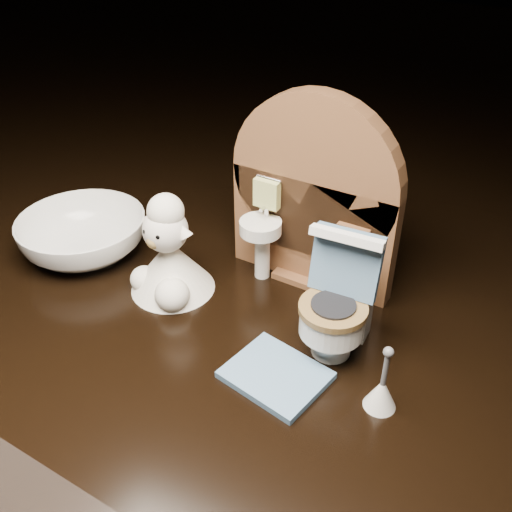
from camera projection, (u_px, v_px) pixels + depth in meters
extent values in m
cube|color=black|center=(268.00, 372.00, 0.44)|extent=(2.50, 2.50, 0.10)
cube|color=brown|center=(312.00, 231.00, 0.43)|extent=(0.13, 0.02, 0.09)
cylinder|color=brown|center=(315.00, 180.00, 0.41)|extent=(0.13, 0.02, 0.13)
cube|color=brown|center=(309.00, 274.00, 0.45)|extent=(0.05, 0.04, 0.01)
cylinder|color=white|center=(262.00, 253.00, 0.44)|extent=(0.01, 0.01, 0.04)
cylinder|color=white|center=(261.00, 227.00, 0.43)|extent=(0.03, 0.03, 0.01)
cylinder|color=silver|center=(267.00, 210.00, 0.43)|extent=(0.00, 0.00, 0.01)
cube|color=#C2C970|center=(267.00, 194.00, 0.42)|extent=(0.02, 0.01, 0.02)
cube|color=brown|center=(352.00, 240.00, 0.40)|extent=(0.02, 0.01, 0.02)
cylinder|color=beige|center=(348.00, 251.00, 0.40)|extent=(0.02, 0.02, 0.02)
cylinder|color=white|center=(332.00, 340.00, 0.38)|extent=(0.03, 0.03, 0.02)
cylinder|color=white|center=(332.00, 321.00, 0.37)|extent=(0.04, 0.04, 0.02)
cylinder|color=brown|center=(333.00, 309.00, 0.36)|extent=(0.04, 0.04, 0.00)
cube|color=white|center=(345.00, 301.00, 0.39)|extent=(0.04, 0.02, 0.05)
cube|color=#517699|center=(346.00, 263.00, 0.36)|extent=(0.05, 0.02, 0.04)
cube|color=white|center=(347.00, 237.00, 0.35)|extent=(0.05, 0.01, 0.01)
cylinder|color=#7EAE22|center=(365.00, 264.00, 0.37)|extent=(0.01, 0.01, 0.01)
cube|color=#517699|center=(276.00, 375.00, 0.36)|extent=(0.07, 0.06, 0.00)
cone|color=white|center=(381.00, 393.00, 0.34)|extent=(0.02, 0.02, 0.02)
cylinder|color=#59595B|center=(385.00, 369.00, 0.33)|extent=(0.00, 0.00, 0.03)
sphere|color=#59595B|center=(389.00, 352.00, 0.32)|extent=(0.01, 0.01, 0.01)
cone|color=white|center=(171.00, 265.00, 0.43)|extent=(0.06, 0.06, 0.04)
sphere|color=white|center=(172.00, 295.00, 0.42)|extent=(0.03, 0.03, 0.03)
sphere|color=white|center=(144.00, 279.00, 0.44)|extent=(0.02, 0.02, 0.02)
sphere|color=white|center=(165.00, 230.00, 0.41)|extent=(0.03, 0.03, 0.03)
sphere|color=#AE8B4C|center=(155.00, 241.00, 0.41)|extent=(0.01, 0.01, 0.01)
sphere|color=white|center=(166.00, 212.00, 0.41)|extent=(0.03, 0.03, 0.03)
cone|color=white|center=(151.00, 217.00, 0.42)|extent=(0.02, 0.01, 0.02)
cone|color=white|center=(183.00, 230.00, 0.40)|extent=(0.02, 0.01, 0.02)
sphere|color=black|center=(146.00, 232.00, 0.40)|extent=(0.00, 0.00, 0.00)
sphere|color=black|center=(158.00, 237.00, 0.40)|extent=(0.00, 0.00, 0.00)
imported|color=white|center=(83.00, 236.00, 0.48)|extent=(0.12, 0.12, 0.03)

